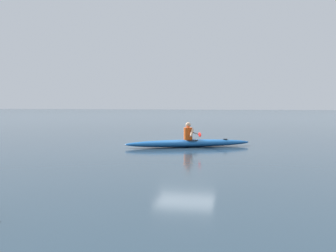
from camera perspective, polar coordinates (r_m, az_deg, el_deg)
ground_plane at (r=16.55m, az=2.56°, el=-2.71°), size 160.00×160.00×0.00m
kayak at (r=15.55m, az=3.09°, el=-2.56°), size 5.01×2.57×0.29m
kayaker at (r=15.51m, az=3.08°, el=-0.96°), size 0.95×2.22×0.70m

